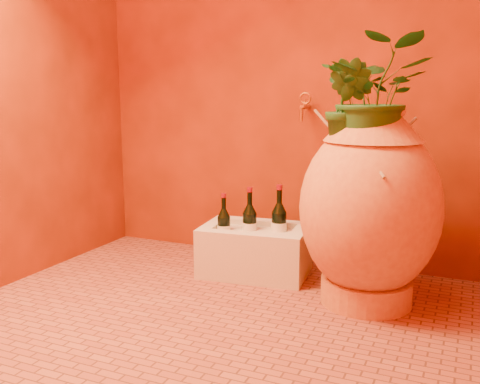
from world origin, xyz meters
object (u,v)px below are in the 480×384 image
at_px(wine_bottle_b, 224,228).
at_px(amphora, 370,208).
at_px(wall_tap, 304,105).
at_px(stone_basin, 255,251).
at_px(wine_bottle_a, 250,225).
at_px(wine_bottle_c, 279,225).

bearing_deg(wine_bottle_b, amphora, -8.97).
distance_m(amphora, wall_tap, 0.78).
bearing_deg(wall_tap, stone_basin, -124.06).
height_order(wine_bottle_a, wall_tap, wall_tap).
relative_size(amphora, wine_bottle_b, 3.11).
distance_m(amphora, wine_bottle_b, 0.84).
relative_size(amphora, wall_tap, 5.89).
height_order(wine_bottle_a, wine_bottle_c, wine_bottle_c).
xyz_separation_m(wine_bottle_c, wall_tap, (0.07, 0.20, 0.64)).
xyz_separation_m(stone_basin, wine_bottle_c, (0.11, 0.07, 0.14)).
relative_size(stone_basin, wine_bottle_a, 1.83).
bearing_deg(wine_bottle_b, wine_bottle_a, 27.46).
distance_m(wine_bottle_a, wall_tap, 0.73).
bearing_deg(wine_bottle_a, wall_tap, 47.68).
xyz_separation_m(wine_bottle_a, wine_bottle_b, (-0.13, -0.07, -0.01)).
xyz_separation_m(stone_basin, wine_bottle_a, (-0.04, 0.02, 0.14)).
bearing_deg(wine_bottle_a, wine_bottle_b, -152.54).
bearing_deg(wine_bottle_b, wine_bottle_c, 21.28).
bearing_deg(amphora, wine_bottle_c, 155.74).
bearing_deg(stone_basin, wine_bottle_a, 152.39).
bearing_deg(stone_basin, wine_bottle_b, -165.62).
xyz_separation_m(amphora, stone_basin, (-0.64, 0.17, -0.33)).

